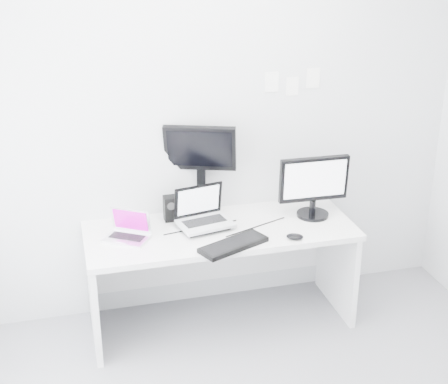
# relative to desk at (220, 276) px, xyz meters

# --- Properties ---
(back_wall) EXTENTS (3.60, 0.00, 3.60)m
(back_wall) POSITION_rel_desk_xyz_m (0.00, 0.35, 0.99)
(back_wall) COLOR silver
(back_wall) RESTS_ON ground
(desk) EXTENTS (1.80, 0.70, 0.73)m
(desk) POSITION_rel_desk_xyz_m (0.00, 0.00, 0.00)
(desk) COLOR silver
(desk) RESTS_ON ground
(macbook) EXTENTS (0.34, 0.32, 0.20)m
(macbook) POSITION_rel_desk_xyz_m (-0.63, -0.01, 0.47)
(macbook) COLOR silver
(macbook) RESTS_ON desk
(speaker) EXTENTS (0.11, 0.11, 0.17)m
(speaker) POSITION_rel_desk_xyz_m (-0.30, 0.22, 0.45)
(speaker) COLOR black
(speaker) RESTS_ON desk
(dell_laptop) EXTENTS (0.39, 0.33, 0.29)m
(dell_laptop) POSITION_rel_desk_xyz_m (-0.10, 0.02, 0.51)
(dell_laptop) COLOR silver
(dell_laptop) RESTS_ON desk
(rear_monitor) EXTENTS (0.52, 0.33, 0.66)m
(rear_monitor) POSITION_rel_desk_xyz_m (-0.06, 0.30, 0.70)
(rear_monitor) COLOR black
(rear_monitor) RESTS_ON desk
(samsung_monitor) EXTENTS (0.49, 0.23, 0.45)m
(samsung_monitor) POSITION_rel_desk_xyz_m (0.67, 0.03, 0.59)
(samsung_monitor) COLOR black
(samsung_monitor) RESTS_ON desk
(keyboard) EXTENTS (0.48, 0.33, 0.03)m
(keyboard) POSITION_rel_desk_xyz_m (0.01, -0.28, 0.38)
(keyboard) COLOR black
(keyboard) RESTS_ON desk
(mouse) EXTENTS (0.13, 0.11, 0.04)m
(mouse) POSITION_rel_desk_xyz_m (0.43, -0.28, 0.38)
(mouse) COLOR black
(mouse) RESTS_ON desk
(wall_note_0) EXTENTS (0.10, 0.00, 0.14)m
(wall_note_0) POSITION_rel_desk_xyz_m (0.45, 0.34, 1.26)
(wall_note_0) COLOR white
(wall_note_0) RESTS_ON back_wall
(wall_note_1) EXTENTS (0.09, 0.00, 0.13)m
(wall_note_1) POSITION_rel_desk_xyz_m (0.60, 0.34, 1.22)
(wall_note_1) COLOR white
(wall_note_1) RESTS_ON back_wall
(wall_note_2) EXTENTS (0.10, 0.00, 0.14)m
(wall_note_2) POSITION_rel_desk_xyz_m (0.75, 0.34, 1.26)
(wall_note_2) COLOR white
(wall_note_2) RESTS_ON back_wall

